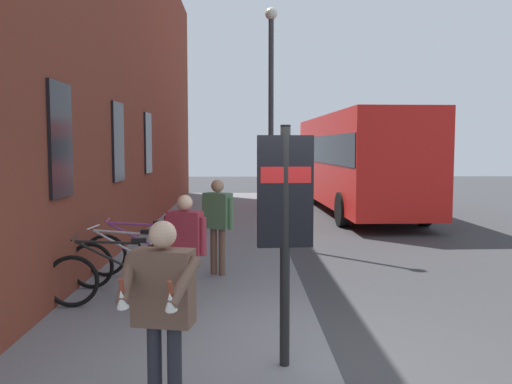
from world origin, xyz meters
TOP-DOWN VIEW (x-y plane):
  - ground at (6.00, -1.00)m, footprint 60.00×60.00m
  - sidewalk_pavement at (8.00, 1.75)m, footprint 24.00×3.50m
  - station_facade at (8.99, 3.80)m, footprint 22.00×0.65m
  - bicycle_by_door at (1.75, 2.74)m, footprint 0.48×1.76m
  - bicycle_mid_rack at (2.60, 2.75)m, footprint 0.48×1.77m
  - bicycle_leaning_wall at (3.51, 2.74)m, footprint 0.48×1.77m
  - transit_info_sign at (-0.36, 0.53)m, footprint 0.12×0.55m
  - city_bus at (13.25, -3.00)m, footprint 10.57×2.88m
  - pedestrian_near_bus at (3.55, 1.37)m, footprint 0.44×0.55m
  - pedestrian_by_facade at (1.50, 1.71)m, footprint 0.34×0.57m
  - tourist_with_hotdogs at (-1.50, 1.57)m, footprint 0.62×0.62m
  - street_lamp at (6.89, 0.30)m, footprint 0.28×0.28m

SIDE VIEW (x-z plane):
  - ground at x=6.00m, z-range 0.00..0.00m
  - sidewalk_pavement at x=8.00m, z-range 0.00..0.12m
  - bicycle_by_door at x=1.75m, z-range 0.02..1.00m
  - bicycle_mid_rack at x=2.60m, z-range 0.02..1.00m
  - bicycle_leaning_wall at x=3.51m, z-range 0.02..1.00m
  - pedestrian_by_facade at x=1.50m, z-range 0.29..1.85m
  - pedestrian_near_bus at x=3.55m, z-range 0.30..1.93m
  - tourist_with_hotdogs at x=-1.50m, z-range 0.31..1.93m
  - transit_info_sign at x=-0.36m, z-range 0.52..2.92m
  - city_bus at x=13.25m, z-range 0.24..3.59m
  - street_lamp at x=6.89m, z-range 0.60..5.92m
  - station_facade at x=8.99m, z-range 0.00..8.38m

